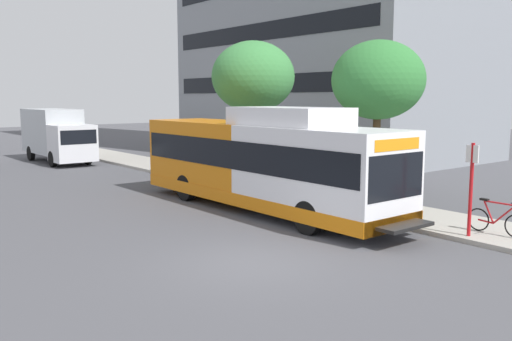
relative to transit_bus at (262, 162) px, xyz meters
The scene contains 9 objects.
ground_plane 5.49m from the transit_bus, 140.28° to the left, with size 120.00×120.00×0.00m, color #4C4C51.
sidewalk_curb 3.65m from the transit_bus, 24.17° to the left, with size 3.00×56.00×0.14m, color #A8A399.
transit_bus is the anchor object (origin of this frame).
bus_stop_sign_pole 7.08m from the transit_bus, 74.82° to the right, with size 0.10×0.36×2.60m.
bicycle_parked 7.77m from the transit_bus, 70.06° to the right, with size 0.52×1.76×1.02m.
street_tree_near_stop 5.15m from the transit_bus, 26.62° to the right, with size 3.35×3.35×5.88m.
street_tree_mid_block 7.50m from the transit_bus, 54.27° to the left, with size 3.87×3.87×6.44m.
box_truck_background 19.13m from the transit_bus, 92.04° to the left, with size 2.32×7.01×3.25m.
lattice_comm_tower 33.19m from the transit_bus, 61.25° to the left, with size 1.10×1.10×28.56m.
Camera 1 is at (-8.01, -10.03, 3.97)m, focal length 38.27 mm.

